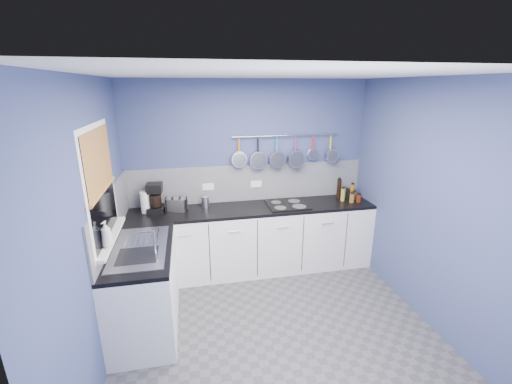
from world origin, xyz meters
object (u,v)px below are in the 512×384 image
object	(u,v)px
paper_towel	(146,202)
hob	(287,205)
toaster	(176,204)
soap_bottle_b	(108,236)
soap_bottle_a	(106,234)
coffee_maker	(155,198)
canister	(205,202)

from	to	relation	value
paper_towel	hob	xyz separation A→B (m)	(1.80, -0.10, -0.13)
paper_towel	toaster	bearing A→B (deg)	-1.09
soap_bottle_b	hob	xyz separation A→B (m)	(1.99, 1.08, -0.23)
paper_towel	soap_bottle_a	bearing A→B (deg)	-98.99
soap_bottle_b	toaster	world-z (taller)	soap_bottle_b
soap_bottle_a	coffee_maker	xyz separation A→B (m)	(0.31, 1.23, -0.09)
hob	soap_bottle_b	bearing A→B (deg)	-151.63
soap_bottle_a	hob	bearing A→B (deg)	29.17
canister	soap_bottle_a	bearing A→B (deg)	-126.19
soap_bottle_a	hob	xyz separation A→B (m)	(1.99, 1.11, -0.26)
toaster	hob	distance (m)	1.44
hob	paper_towel	bearing A→B (deg)	176.84
soap_bottle_a	paper_towel	distance (m)	1.23
coffee_maker	toaster	distance (m)	0.27
paper_towel	coffee_maker	world-z (taller)	coffee_maker
hob	soap_bottle_a	bearing A→B (deg)	-150.83
soap_bottle_a	coffee_maker	world-z (taller)	soap_bottle_a
soap_bottle_b	paper_towel	size ratio (longest dim) A/B	0.63
soap_bottle_a	hob	distance (m)	2.30
paper_towel	coffee_maker	size ratio (longest dim) A/B	0.76
paper_towel	coffee_maker	bearing A→B (deg)	7.34
paper_towel	coffee_maker	xyz separation A→B (m)	(0.12, 0.01, 0.04)
canister	toaster	bearing A→B (deg)	-170.25
coffee_maker	paper_towel	bearing A→B (deg)	-170.18
soap_bottle_b	canister	bearing A→B (deg)	53.02
toaster	hob	size ratio (longest dim) A/B	0.48
paper_towel	toaster	world-z (taller)	paper_towel
soap_bottle_a	paper_towel	world-z (taller)	soap_bottle_a
paper_towel	toaster	size ratio (longest dim) A/B	1.08
coffee_maker	soap_bottle_a	bearing A→B (deg)	-101.62
coffee_maker	toaster	bearing A→B (deg)	-2.47
soap_bottle_a	soap_bottle_b	world-z (taller)	soap_bottle_a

